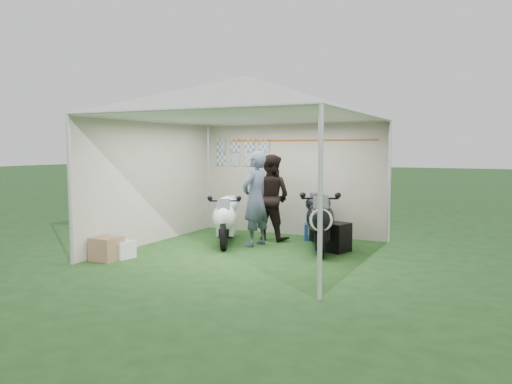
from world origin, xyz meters
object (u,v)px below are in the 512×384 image
canopy_tent (247,101)px  paddock_stand (315,232)px  equipment_box (334,237)px  crate_0 (120,249)px  person_blue_jacket (255,199)px  person_dark_jacket (271,197)px  crate_1 (107,248)px  motorcycle_black (318,218)px  crate_2 (115,251)px  motorcycle_white (226,217)px

canopy_tent → paddock_stand: bearing=66.2°
equipment_box → crate_0: size_ratio=1.20×
person_blue_jacket → crate_0: (-1.55, -1.87, -0.73)m
person_dark_jacket → crate_0: 3.06m
equipment_box → crate_1: 3.82m
motorcycle_black → person_blue_jacket: (-1.17, -0.14, 0.30)m
crate_1 → crate_2: size_ratio=1.38×
canopy_tent → person_blue_jacket: canopy_tent is taller
motorcycle_black → person_blue_jacket: bearing=164.3°
equipment_box → motorcycle_white: bearing=-171.7°
equipment_box → crate_2: bearing=-145.8°
paddock_stand → equipment_box: bearing=-53.0°
motorcycle_white → crate_1: size_ratio=4.19×
person_dark_jacket → crate_2: (-1.63, -2.59, -0.72)m
motorcycle_white → person_dark_jacket: size_ratio=1.04×
person_dark_jacket → equipment_box: person_dark_jacket is taller
person_dark_jacket → crate_0: person_dark_jacket is taller
equipment_box → paddock_stand: bearing=127.0°
motorcycle_black → person_dark_jacket: person_dark_jacket is taller
crate_0 → person_blue_jacket: bearing=50.4°
crate_0 → paddock_stand: bearing=50.7°
person_blue_jacket → crate_0: person_blue_jacket is taller
motorcycle_black → person_dark_jacket: bearing=132.8°
motorcycle_white → paddock_stand: 1.79m
person_dark_jacket → equipment_box: bearing=167.9°
motorcycle_white → crate_0: size_ratio=4.15×
person_blue_jacket → person_dark_jacket: bearing=-167.7°
motorcycle_black → crate_2: size_ratio=6.57×
motorcycle_black → equipment_box: bearing=-14.8°
motorcycle_black → crate_0: motorcycle_black is taller
person_dark_jacket → motorcycle_black: bearing=162.4°
person_dark_jacket → equipment_box: size_ratio=3.33×
canopy_tent → equipment_box: 2.77m
paddock_stand → crate_2: (-2.44, -2.92, -0.05)m
person_dark_jacket → motorcycle_white: bearing=62.9°
canopy_tent → crate_0: size_ratio=13.59×
canopy_tent → paddock_stand: canopy_tent is taller
motorcycle_black → person_dark_jacket: 1.31m
canopy_tent → motorcycle_black: (1.04, 0.69, -2.01)m
canopy_tent → equipment_box: bearing=28.9°
motorcycle_black → crate_0: size_ratio=4.70×
crate_0 → crate_1: bearing=-109.4°
motorcycle_white → equipment_box: 2.02m
canopy_tent → crate_2: bearing=-142.1°
motorcycle_white → motorcycle_black: 1.73m
crate_2 → motorcycle_white: bearing=58.9°
crate_1 → crate_2: (0.00, 0.19, -0.07)m
canopy_tent → motorcycle_black: 2.37m
canopy_tent → equipment_box: canopy_tent is taller
motorcycle_white → crate_1: motorcycle_white is taller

